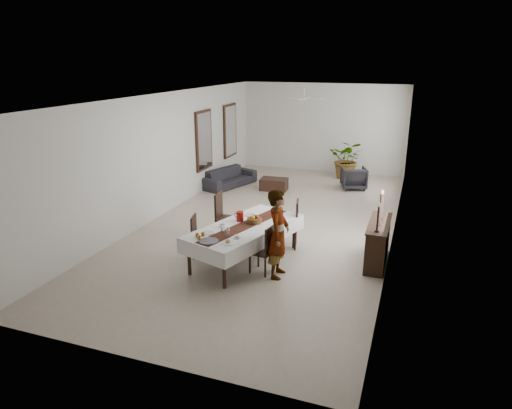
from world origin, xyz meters
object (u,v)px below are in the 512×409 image
at_px(woman, 278,234).
at_px(sofa, 229,177).
at_px(red_pitcher, 240,216).
at_px(dining_table_top, 245,227).
at_px(sideboard_body, 378,244).

relative_size(woman, sofa, 0.87).
relative_size(red_pitcher, sofa, 0.10).
distance_m(dining_table_top, sofa, 5.90).
bearing_deg(red_pitcher, sideboard_body, 12.05).
bearing_deg(dining_table_top, red_pitcher, 149.04).
relative_size(red_pitcher, woman, 0.12).
xyz_separation_m(woman, sideboard_body, (1.76, 1.25, -0.44)).
xyz_separation_m(red_pitcher, sideboard_body, (2.80, 0.60, -0.46)).
distance_m(dining_table_top, woman, 0.96).
height_order(dining_table_top, sofa, dining_table_top).
relative_size(dining_table_top, red_pitcher, 12.00).
distance_m(red_pitcher, sofa, 5.63).
bearing_deg(woman, dining_table_top, 59.47).
xyz_separation_m(dining_table_top, sofa, (-2.59, 5.28, -0.45)).
bearing_deg(sofa, sideboard_body, -111.59).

